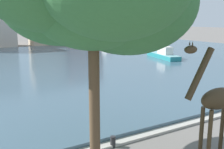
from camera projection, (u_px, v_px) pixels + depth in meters
harbor_water at (35, 65)px, 30.93m from camera, size 86.29×42.94×0.30m
quay_edge_coping at (146, 135)px, 12.55m from camera, size 86.29×0.50×0.12m
giraffe_statue at (216, 101)px, 9.92m from camera, size 2.76×0.79×4.81m
sailboat_teal at (161, 55)px, 36.29m from camera, size 3.17×7.95×6.61m
sailboat_red at (105, 46)px, 49.24m from camera, size 1.93×6.25×8.15m
mooring_bollard at (113, 142)px, 11.42m from camera, size 0.24×0.24×0.50m
townhouse_wide_warehouse at (47, 21)px, 56.75m from camera, size 7.61×5.28×10.51m
townhouse_end_terrace at (80, 23)px, 59.20m from camera, size 7.92×7.71×9.42m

